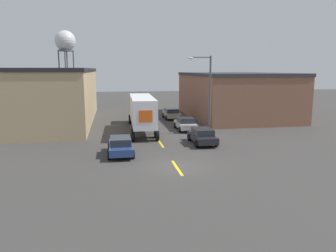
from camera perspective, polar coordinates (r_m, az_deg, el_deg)
ground_plane at (r=23.23m, az=1.45°, el=-7.10°), size 160.00×160.00×0.00m
road_centerline at (r=30.49m, az=-1.34°, el=-2.98°), size 0.20×19.37×0.01m
warehouse_left at (r=44.86m, az=-19.11°, el=5.08°), size 9.60×25.49×6.91m
warehouse_right at (r=48.13m, az=11.52°, el=5.33°), size 12.63×18.91×6.28m
semi_truck at (r=36.57m, az=-4.67°, el=2.80°), size 2.94×13.37×3.90m
parked_car_right_far at (r=45.41m, az=0.58°, el=2.24°), size 2.04×4.42×1.45m
parked_car_right_mid at (r=36.88m, az=3.05°, el=0.45°), size 2.04×4.42×1.45m
parked_car_right_near at (r=30.20m, az=6.00°, el=-1.70°), size 2.04×4.42×1.45m
parked_car_left_near at (r=26.48m, az=-8.27°, el=-3.39°), size 2.04×4.42×1.45m
water_tower at (r=81.06m, az=-17.47°, el=13.75°), size 4.70×4.70×15.57m
street_lamp at (r=34.48m, az=6.87°, el=6.35°), size 2.50×0.32×8.14m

